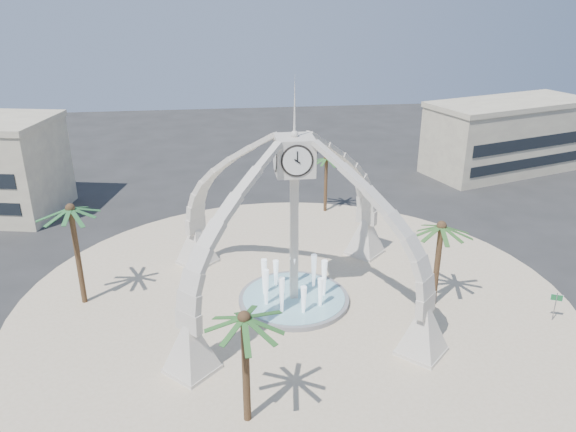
{
  "coord_description": "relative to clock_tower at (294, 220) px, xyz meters",
  "views": [
    {
      "loc": [
        -4.81,
        -35.0,
        21.35
      ],
      "look_at": [
        -0.17,
        2.0,
        5.95
      ],
      "focal_mm": 35.0,
      "sensor_mm": 36.0,
      "label": 1
    }
  ],
  "objects": [
    {
      "name": "palm_east",
      "position": [
        9.93,
        -1.56,
        -0.42
      ],
      "size": [
        5.48,
        5.48,
        6.98
      ],
      "rotation": [
        0.0,
        0.0,
        0.32
      ],
      "color": "brown",
      "rests_on": "ground"
    },
    {
      "name": "palm_west",
      "position": [
        -15.07,
        1.83,
        0.72
      ],
      "size": [
        4.78,
        4.78,
        8.14
      ],
      "rotation": [
        0.0,
        0.0,
        -0.16
      ],
      "color": "brown",
      "rests_on": "ground"
    },
    {
      "name": "fountain",
      "position": [
        0.0,
        0.0,
        -6.2
      ],
      "size": [
        8.0,
        8.0,
        3.62
      ],
      "color": "gray",
      "rests_on": "ground"
    },
    {
      "name": "street_sign",
      "position": [
        17.27,
        -4.67,
        -4.93
      ],
      "size": [
        0.74,
        0.34,
        2.18
      ],
      "rotation": [
        0.0,
        0.0,
        -0.42
      ],
      "color": "slate",
      "rests_on": "ground"
    },
    {
      "name": "palm_north",
      "position": [
        5.52,
        17.13,
        -0.96
      ],
      "size": [
        4.02,
        4.02,
        6.28
      ],
      "rotation": [
        0.0,
        0.0,
        0.16
      ],
      "color": "brown",
      "rests_on": "ground"
    },
    {
      "name": "clock_tower",
      "position": [
        0.0,
        0.0,
        0.0
      ],
      "size": [
        17.94,
        17.94,
        16.3
      ],
      "color": "beige",
      "rests_on": "ground"
    },
    {
      "name": "ground",
      "position": [
        0.0,
        0.0,
        -6.49
      ],
      "size": [
        140.0,
        140.0,
        0.0
      ],
      "primitive_type": "plane",
      "color": "#282828",
      "rests_on": "ground"
    },
    {
      "name": "palm_south",
      "position": [
        -4.03,
        -11.55,
        -0.25
      ],
      "size": [
        5.61,
        5.61,
        7.14
      ],
      "rotation": [
        0.0,
        0.0,
        0.43
      ],
      "color": "brown",
      "rests_on": "ground"
    },
    {
      "name": "plaza",
      "position": [
        0.0,
        0.0,
        -6.46
      ],
      "size": [
        40.0,
        40.0,
        0.06
      ],
      "primitive_type": "cylinder",
      "color": "beige",
      "rests_on": "ground"
    },
    {
      "name": "building_ne",
      "position": [
        30.0,
        28.0,
        -2.18
      ],
      "size": [
        21.87,
        14.17,
        8.6
      ],
      "rotation": [
        0.0,
        0.0,
        0.31
      ],
      "color": "beige",
      "rests_on": "ground"
    }
  ]
}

